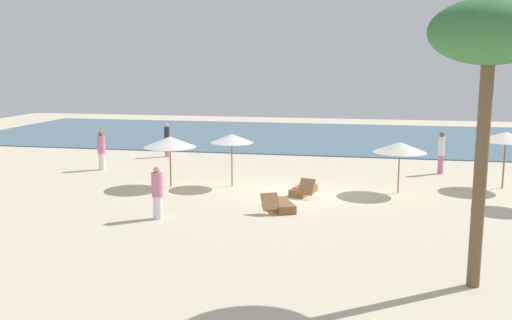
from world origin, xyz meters
The scene contains 13 objects.
ground_plane centered at (0.00, 0.00, 0.00)m, with size 60.00×60.00×0.00m, color beige.
ocean_water centered at (0.00, 17.00, 0.03)m, with size 48.00×16.00×0.06m, color #476B7F.
umbrella_0 centered at (3.81, 0.99, 1.79)m, with size 2.02×2.02×1.98m.
umbrella_1 centered at (-2.75, 0.95, 1.96)m, with size 1.73×1.73×2.14m.
umbrella_2 centered at (7.95, 2.66, 2.08)m, with size 2.13×2.13×2.27m.
umbrella_4 centered at (-5.16, 0.37, 1.83)m, with size 2.11×2.11×2.05m.
lounger_1 centered at (0.28, 0.06, 0.18)m, with size 1.02×1.75×0.72m.
lounger_2 centered at (-0.24, -2.38, 0.17)m, with size 1.24×1.79×0.67m.
person_0 centered at (-7.87, 7.36, 0.93)m, with size 0.40×0.40×1.79m.
person_1 centered at (-3.95, -4.23, 0.86)m, with size 0.51×0.51×1.71m.
person_2 centered at (5.87, 5.32, 0.99)m, with size 0.39×0.39×1.90m.
person_3 centered at (-9.58, 3.22, 0.91)m, with size 0.50×0.50×1.81m.
palm_0 centered at (5.02, -8.10, 5.47)m, with size 2.55×2.55×6.30m.
Camera 1 is at (2.57, -20.82, 4.96)m, focal length 39.50 mm.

